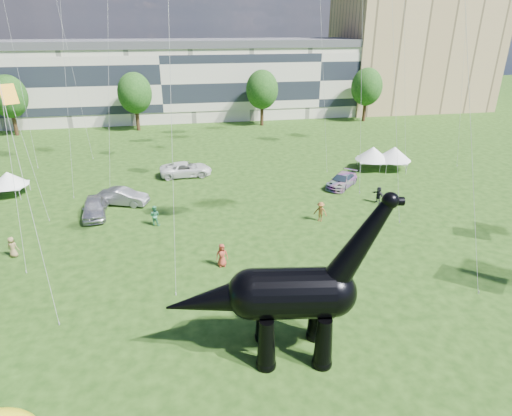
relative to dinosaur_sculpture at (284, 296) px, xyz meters
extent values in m
plane|color=#16330C|center=(1.19, -0.44, -3.51)|extent=(220.00, 220.00, 0.00)
cube|color=beige|center=(-6.81, 61.56, 2.49)|extent=(78.00, 11.00, 12.00)
cube|color=tan|center=(41.19, 64.56, 7.49)|extent=(28.00, 18.00, 22.00)
cylinder|color=#382314|center=(-28.81, 52.56, -1.91)|extent=(0.56, 0.56, 3.20)
ellipsoid|color=#14380F|center=(-28.81, 52.56, 2.81)|extent=(5.20, 5.20, 6.24)
cylinder|color=#382314|center=(-10.81, 52.56, -1.91)|extent=(0.56, 0.56, 3.20)
ellipsoid|color=#14380F|center=(-10.81, 52.56, 2.81)|extent=(5.20, 5.20, 6.24)
cylinder|color=#382314|center=(9.19, 52.56, -1.91)|extent=(0.56, 0.56, 3.20)
ellipsoid|color=#14380F|center=(9.19, 52.56, 2.81)|extent=(5.20, 5.20, 6.24)
cylinder|color=#382314|center=(27.19, 52.56, -1.91)|extent=(0.56, 0.56, 3.20)
ellipsoid|color=#14380F|center=(27.19, 52.56, 2.81)|extent=(5.20, 5.20, 6.24)
cone|color=black|center=(-1.05, -0.89, -2.10)|extent=(1.10, 1.10, 2.82)
sphere|color=black|center=(-1.05, -0.89, -3.34)|extent=(1.03, 1.03, 1.03)
cone|color=black|center=(-0.75, 1.15, -2.10)|extent=(1.10, 1.10, 2.82)
sphere|color=black|center=(-0.75, 1.15, -3.34)|extent=(1.03, 1.03, 1.03)
cone|color=black|center=(1.74, -1.30, -2.10)|extent=(1.10, 1.10, 2.82)
sphere|color=black|center=(1.74, -1.30, -3.34)|extent=(1.03, 1.03, 1.03)
cone|color=black|center=(2.04, 0.75, -2.10)|extent=(1.10, 1.10, 2.82)
sphere|color=black|center=(2.04, 0.75, -3.34)|extent=(1.03, 1.03, 1.03)
cylinder|color=black|center=(0.40, -0.06, 0.16)|extent=(4.27, 3.08, 2.54)
sphere|color=black|center=(-1.55, 0.23, 0.16)|extent=(2.54, 2.54, 2.54)
sphere|color=black|center=(2.36, -0.34, 0.16)|extent=(2.45, 2.45, 2.45)
cone|color=black|center=(3.49, -0.51, 2.88)|extent=(3.71, 1.91, 4.98)
sphere|color=black|center=(4.63, -0.67, 5.04)|extent=(0.79, 0.79, 0.79)
cylinder|color=black|center=(4.91, -0.71, 4.99)|extent=(0.71, 0.50, 0.41)
cone|color=black|center=(-3.47, 0.50, -0.16)|extent=(5.21, 2.67, 2.76)
imported|color=#B3B2B7|center=(-12.39, 19.62, -2.69)|extent=(2.41, 4.99, 1.64)
imported|color=slate|center=(-10.18, 21.89, -2.73)|extent=(5.01, 3.08, 1.56)
imported|color=white|center=(-4.07, 29.03, -2.72)|extent=(5.81, 2.87, 1.59)
imported|color=#595960|center=(11.88, 22.66, -2.81)|extent=(4.76, 4.81, 1.40)
cube|color=white|center=(17.38, 27.55, -2.39)|extent=(3.80, 3.80, 0.12)
cone|color=white|center=(17.38, 27.55, -1.57)|extent=(4.82, 4.82, 1.53)
cylinder|color=#999999|center=(15.61, 26.58, -2.95)|extent=(0.06, 0.06, 1.12)
cylinder|color=#999999|center=(18.35, 25.77, -2.95)|extent=(0.06, 0.06, 1.12)
cylinder|color=#999999|center=(16.41, 29.32, -2.95)|extent=(0.06, 0.06, 1.12)
cylinder|color=#999999|center=(19.16, 28.52, -2.95)|extent=(0.06, 0.06, 1.12)
cube|color=silver|center=(19.76, 27.02, -2.38)|extent=(4.09, 4.09, 0.12)
cone|color=silver|center=(19.76, 27.02, -1.55)|extent=(5.18, 5.18, 1.54)
cylinder|color=#999999|center=(17.85, 26.31, -2.94)|extent=(0.06, 0.06, 1.13)
cylinder|color=#999999|center=(20.48, 25.11, -2.94)|extent=(0.06, 0.06, 1.13)
cylinder|color=#999999|center=(19.04, 28.93, -2.94)|extent=(0.06, 0.06, 1.13)
cylinder|color=#999999|center=(21.67, 27.74, -2.94)|extent=(0.06, 0.06, 1.13)
cube|color=white|center=(-21.37, 26.27, -2.49)|extent=(2.96, 2.96, 0.11)
cone|color=white|center=(-21.37, 26.27, -1.74)|extent=(3.75, 3.75, 1.40)
cylinder|color=#999999|center=(-20.15, 24.89, -3.00)|extent=(0.06, 0.06, 1.02)
cylinder|color=#999999|center=(-22.60, 27.65, -3.00)|extent=(0.06, 0.06, 1.02)
cylinder|color=#999999|center=(-19.99, 27.49, -3.00)|extent=(0.06, 0.06, 1.02)
imported|color=brown|center=(6.99, 15.00, -2.62)|extent=(1.33, 1.18, 1.78)
imported|color=#388C60|center=(-7.06, 16.79, -2.63)|extent=(1.03, 0.91, 1.77)
imported|color=black|center=(13.74, 17.98, -2.71)|extent=(0.93, 1.56, 1.61)
imported|color=#9E3827|center=(-2.18, 9.12, -2.64)|extent=(0.87, 0.58, 1.74)
imported|color=olive|center=(-17.13, 13.18, -2.71)|extent=(0.86, 0.64, 1.59)
imported|color=#2B489E|center=(7.07, 7.58, -2.61)|extent=(0.49, 0.69, 1.79)
plane|color=orange|center=(-18.14, 22.10, 6.92)|extent=(1.81, 1.47, 1.57)
camera|label=1|loc=(-4.52, -17.04, 12.44)|focal=30.00mm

